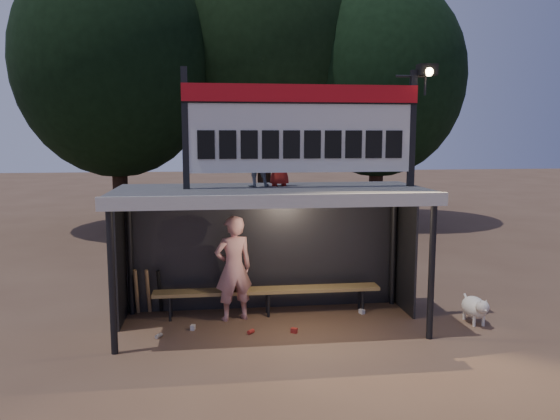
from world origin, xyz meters
name	(u,v)px	position (x,y,z in m)	size (l,w,h in m)	color
ground	(271,325)	(0.00, 0.00, 0.00)	(80.00, 80.00, 0.00)	brown
player	(233,268)	(-0.61, 0.38, 0.91)	(0.66, 0.44, 1.82)	silver
child_a	(256,159)	(-0.22, 0.24, 2.78)	(0.44, 0.34, 0.91)	gray
child_b	(279,160)	(0.18, 0.33, 2.75)	(0.42, 0.27, 0.86)	maroon
dugout_shelter	(269,215)	(0.00, 0.24, 1.85)	(5.10, 2.08, 2.32)	#3C3C3E
scoreboard_assembly	(305,125)	(0.56, -0.01, 3.32)	(4.10, 0.27, 1.99)	black
bench	(268,291)	(0.00, 0.55, 0.43)	(4.00, 0.35, 0.48)	olive
tree_left	(115,63)	(-4.00, 10.00, 5.51)	(6.46, 6.46, 9.27)	black
tree_mid	(264,52)	(1.00, 11.50, 6.17)	(7.22, 7.22, 10.36)	black
tree_right	(378,78)	(5.00, 10.50, 5.19)	(6.08, 6.08, 8.72)	#321E16
dog	(475,307)	(3.44, -0.33, 0.28)	(0.36, 0.81, 0.49)	silver
bats	(148,291)	(-2.10, 0.82, 0.43)	(0.48, 0.33, 0.84)	olive
litter	(256,327)	(-0.27, -0.14, 0.04)	(3.61, 0.91, 0.08)	#B2281E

